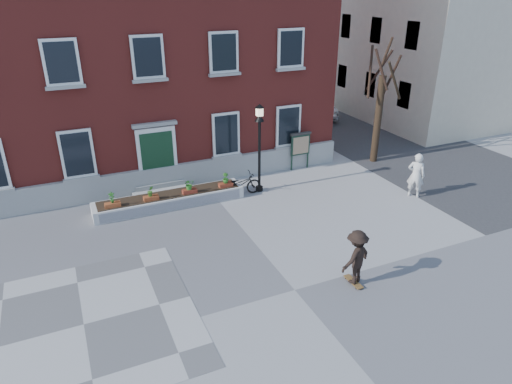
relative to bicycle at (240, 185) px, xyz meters
name	(u,v)px	position (x,y,z in m)	size (l,w,h in m)	color
ground	(295,290)	(-1.05, -6.95, -0.50)	(100.00, 100.00, 0.00)	gray
checker_patch	(84,325)	(-7.05, -5.95, -0.50)	(6.00, 6.00, 0.01)	#57575A
bicycle	(240,185)	(0.00, 0.00, 0.00)	(0.67, 1.92, 1.01)	black
parked_car	(314,106)	(9.50, 9.80, 0.24)	(1.58, 4.53, 1.49)	silver
bystander	(416,175)	(6.85, -3.18, 0.48)	(0.72, 0.47, 1.98)	silver
brick_building	(125,32)	(-3.05, 7.03, 5.80)	(18.40, 10.85, 12.60)	maroon
planter_assembly	(170,199)	(-3.04, 0.23, -0.20)	(6.20, 1.12, 1.15)	silver
bare_tree	(379,108)	(7.96, 1.06, 2.29)	(1.83, 1.83, 6.16)	#322316
side_street	(384,3)	(16.94, 12.83, 6.52)	(15.20, 36.00, 14.50)	#3A3A3C
lamp_post	(259,136)	(0.97, 0.10, 2.03)	(0.40, 0.40, 3.93)	black
notice_board	(300,145)	(3.89, 1.66, 0.76)	(1.10, 0.16, 1.87)	#183121
skateboarder	(356,257)	(0.77, -7.39, 0.45)	(1.29, 0.97, 1.85)	brown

